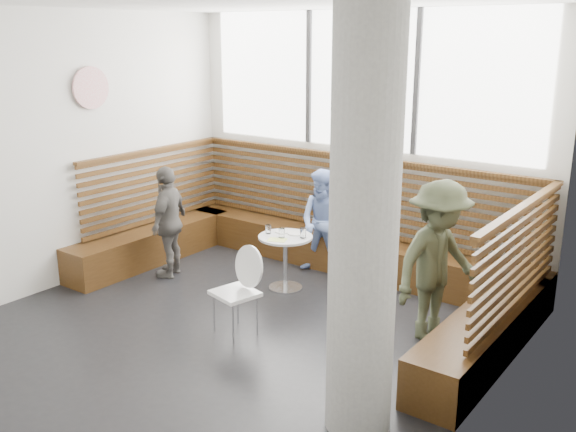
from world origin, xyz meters
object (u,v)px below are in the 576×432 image
Objects in this scene: cafe_table at (285,251)px; child_left at (169,222)px; adult_man at (438,262)px; child_back at (324,223)px; cafe_chair at (239,283)px; concrete_column at (364,227)px.

cafe_table is 0.47× the size of child_left.
child_back is at bearing 82.60° from adult_man.
cafe_chair is 0.56× the size of adult_man.
concrete_column is 3.58× the size of cafe_chair.
adult_man is (1.64, 1.01, 0.28)m from cafe_chair.
concrete_column is at bearing 46.88° from child_left.
concrete_column is at bearing -157.93° from adult_man.
cafe_chair is 1.88m from child_left.
cafe_table is at bearing 87.31° from child_left.
child_left is (-1.74, 0.70, 0.17)m from cafe_chair.
concrete_column is 2.19m from cafe_chair.
child_back is 0.96× the size of child_left.
concrete_column is 2.31× the size of child_left.
adult_man reaches higher than cafe_chair.
child_left is at bearing -147.09° from child_back.
child_back reaches higher than cafe_chair.
cafe_chair is 1.95m from adult_man.
concrete_column reaches higher than child_left.
child_back is at bearing 110.49° from cafe_chair.
concrete_column is at bearing -41.92° from cafe_table.
cafe_table is 0.72m from child_back.
cafe_table is at bearing -102.15° from child_back.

